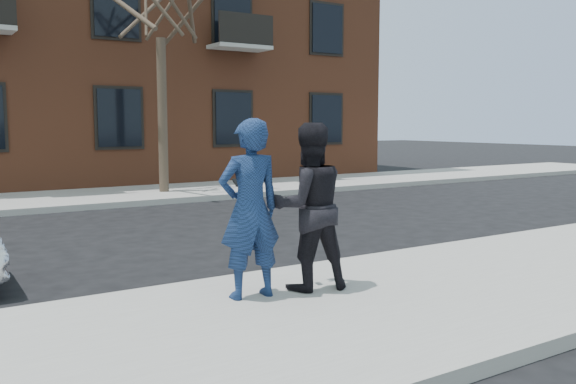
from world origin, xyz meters
TOP-DOWN VIEW (x-y plane):
  - ground at (0.00, 0.00)m, footprint 100.00×100.00m
  - near_sidewalk at (0.00, -0.25)m, footprint 50.00×3.50m
  - near_curb at (0.00, 1.55)m, footprint 50.00×0.10m
  - apartment_building at (2.00, 18.00)m, footprint 24.30×10.30m
  - man_hoodie at (1.50, 0.59)m, footprint 0.74×0.54m
  - man_peacoat at (2.24, 0.54)m, footprint 1.06×0.90m

SIDE VIEW (x-z plane):
  - ground at x=0.00m, z-range 0.00..0.00m
  - near_sidewalk at x=0.00m, z-range 0.00..0.15m
  - near_curb at x=0.00m, z-range 0.00..0.15m
  - man_peacoat at x=2.24m, z-range 0.15..2.05m
  - man_hoodie at x=1.50m, z-range 0.15..2.10m
  - apartment_building at x=2.00m, z-range 0.01..12.31m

